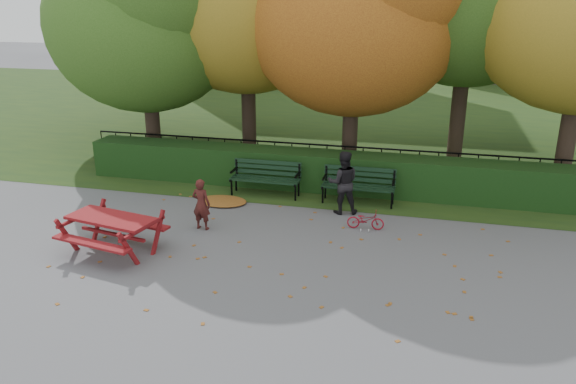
% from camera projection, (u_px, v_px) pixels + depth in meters
% --- Properties ---
extents(ground, '(90.00, 90.00, 0.00)m').
position_uv_depth(ground, '(278.00, 262.00, 10.96)').
color(ground, '#5E5F63').
rests_on(ground, ground).
extents(grass_strip, '(90.00, 90.00, 0.00)m').
position_uv_depth(grass_strip, '(363.00, 118.00, 23.77)').
color(grass_strip, '#1E3816').
rests_on(grass_strip, ground).
extents(hedge, '(13.00, 0.90, 1.00)m').
position_uv_depth(hedge, '(321.00, 171.00, 14.91)').
color(hedge, black).
rests_on(hedge, ground).
extents(iron_fence, '(14.00, 0.04, 1.02)m').
position_uv_depth(iron_fence, '(327.00, 161.00, 15.63)').
color(iron_fence, black).
rests_on(iron_fence, ground).
extents(tree_a, '(5.88, 5.60, 7.48)m').
position_uv_depth(tree_a, '(150.00, 10.00, 15.75)').
color(tree_a, '#2F201A').
rests_on(tree_a, ground).
extents(bench_left, '(1.80, 0.57, 0.88)m').
position_uv_depth(bench_left, '(266.00, 175.00, 14.47)').
color(bench_left, black).
rests_on(bench_left, ground).
extents(bench_right, '(1.80, 0.57, 0.88)m').
position_uv_depth(bench_right, '(359.00, 183.00, 13.92)').
color(bench_right, black).
rests_on(bench_right, ground).
extents(picnic_table, '(2.02, 1.75, 0.87)m').
position_uv_depth(picnic_table, '(112.00, 225.00, 11.17)').
color(picnic_table, maroon).
rests_on(picnic_table, ground).
extents(leaf_pile, '(1.41, 1.11, 0.09)m').
position_uv_depth(leaf_pile, '(222.00, 201.00, 14.05)').
color(leaf_pile, '#682C11').
rests_on(leaf_pile, ground).
extents(leaf_scatter, '(9.00, 5.70, 0.01)m').
position_uv_depth(leaf_scatter, '(281.00, 255.00, 11.23)').
color(leaf_scatter, '#682C11').
rests_on(leaf_scatter, ground).
extents(child, '(0.45, 0.32, 1.16)m').
position_uv_depth(child, '(201.00, 204.00, 12.31)').
color(child, '#461916').
rests_on(child, ground).
extents(adult, '(0.85, 0.73, 1.52)m').
position_uv_depth(adult, '(343.00, 182.00, 13.18)').
color(adult, black).
rests_on(adult, ground).
extents(bicycle, '(0.83, 0.32, 0.43)m').
position_uv_depth(bicycle, '(366.00, 220.00, 12.42)').
color(bicycle, maroon).
rests_on(bicycle, ground).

